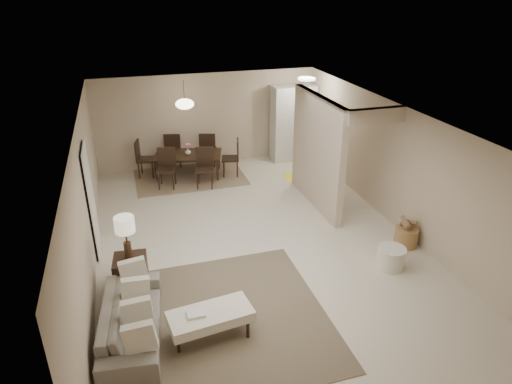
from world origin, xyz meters
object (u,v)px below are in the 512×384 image
object	(u,v)px
side_table	(131,273)
dining_table	(189,165)
pantry_cabinet	(293,123)
wicker_basket	(406,237)
sofa	(132,321)
round_pouf	(391,258)
ottoman_bench	(210,317)

from	to	relation	value
side_table	dining_table	world-z (taller)	dining_table
pantry_cabinet	wicker_basket	world-z (taller)	pantry_cabinet
dining_table	pantry_cabinet	bearing A→B (deg)	23.12
sofa	wicker_basket	world-z (taller)	sofa
side_table	pantry_cabinet	bearing A→B (deg)	46.45
pantry_cabinet	sofa	xyz separation A→B (m)	(-4.80, -6.20, -0.76)
pantry_cabinet	sofa	distance (m)	7.88
side_table	dining_table	bearing A→B (deg)	69.63
pantry_cabinet	round_pouf	distance (m)	5.79
ottoman_bench	wicker_basket	bearing A→B (deg)	11.25
sofa	round_pouf	world-z (taller)	sofa
round_pouf	wicker_basket	distance (m)	0.89
dining_table	sofa	bearing A→B (deg)	-92.07
round_pouf	ottoman_bench	bearing A→B (deg)	-167.06
wicker_basket	dining_table	world-z (taller)	dining_table
pantry_cabinet	ottoman_bench	xyz separation A→B (m)	(-3.72, -6.50, -0.71)
round_pouf	dining_table	size ratio (longest dim) A/B	0.30
sofa	pantry_cabinet	bearing A→B (deg)	-31.48
ottoman_bench	round_pouf	xyz separation A→B (m)	(3.43, 0.79, -0.15)
sofa	ottoman_bench	size ratio (longest dim) A/B	1.60
side_table	wicker_basket	xyz separation A→B (m)	(5.15, -0.15, -0.10)
wicker_basket	side_table	bearing A→B (deg)	178.35
pantry_cabinet	ottoman_bench	size ratio (longest dim) A/B	1.68
side_table	round_pouf	distance (m)	4.52
round_pouf	wicker_basket	size ratio (longest dim) A/B	1.13
pantry_cabinet	round_pouf	size ratio (longest dim) A/B	4.16
side_table	round_pouf	bearing A→B (deg)	-9.16
ottoman_bench	side_table	world-z (taller)	side_table
ottoman_bench	side_table	distance (m)	1.83
ottoman_bench	dining_table	bearing A→B (deg)	76.80
dining_table	side_table	bearing A→B (deg)	-95.63
round_pouf	wicker_basket	bearing A→B (deg)	39.73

